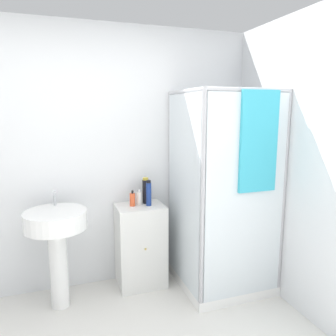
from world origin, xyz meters
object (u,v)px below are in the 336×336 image
object	(u,v)px
shampoo_bottle_tall_black	(146,191)
shampoo_bottle_blue	(149,193)
sink	(57,234)
lotion_bottle_white	(139,198)
soap_dispenser	(132,199)

from	to	relation	value
shampoo_bottle_tall_black	shampoo_bottle_blue	bearing A→B (deg)	-86.02
sink	lotion_bottle_white	bearing A→B (deg)	12.49
soap_dispenser	lotion_bottle_white	world-z (taller)	soap_dispenser
soap_dispenser	shampoo_bottle_blue	xyz separation A→B (m)	(0.15, -0.04, 0.06)
shampoo_bottle_tall_black	shampoo_bottle_blue	size ratio (longest dim) A/B	1.04
sink	shampoo_bottle_tall_black	bearing A→B (deg)	12.92
soap_dispenser	lotion_bottle_white	xyz separation A→B (m)	(0.07, 0.03, -0.00)
sink	shampoo_bottle_blue	bearing A→B (deg)	7.01
shampoo_bottle_tall_black	shampoo_bottle_blue	distance (m)	0.09
soap_dispenser	lotion_bottle_white	distance (m)	0.08
soap_dispenser	shampoo_bottle_tall_black	bearing A→B (deg)	19.61
sink	lotion_bottle_white	world-z (taller)	sink
sink	lotion_bottle_white	distance (m)	0.81
lotion_bottle_white	shampoo_bottle_blue	bearing A→B (deg)	-39.68
shampoo_bottle_blue	lotion_bottle_white	world-z (taller)	shampoo_bottle_blue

